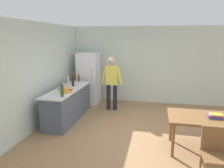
{
  "coord_description": "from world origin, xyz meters",
  "views": [
    {
      "loc": [
        0.41,
        -4.59,
        2.3
      ],
      "look_at": [
        -0.78,
        1.06,
        1.03
      ],
      "focal_mm": 33.89,
      "sensor_mm": 36.0,
      "label": 1
    }
  ],
  "objects_px": {
    "bottle_beer_brown": "(79,78)",
    "dining_table": "(204,120)",
    "bottle_oil_amber": "(73,78)",
    "bottle_water_clear": "(68,80)",
    "chair": "(216,151)",
    "cooking_pot": "(65,90)",
    "bottle_wine_dark": "(73,81)",
    "utensil_jar": "(63,85)",
    "person": "(112,80)",
    "bottle_wine_green": "(62,91)",
    "book_stack": "(215,116)",
    "refrigerator": "(89,78)"
  },
  "relations": [
    {
      "from": "refrigerator",
      "to": "book_stack",
      "type": "distance_m",
      "value": 4.43
    },
    {
      "from": "chair",
      "to": "cooking_pot",
      "type": "bearing_deg",
      "value": 146.61
    },
    {
      "from": "bottle_beer_brown",
      "to": "dining_table",
      "type": "bearing_deg",
      "value": -31.75
    },
    {
      "from": "chair",
      "to": "bottle_oil_amber",
      "type": "relative_size",
      "value": 3.25
    },
    {
      "from": "utensil_jar",
      "to": "bottle_wine_dark",
      "type": "height_order",
      "value": "bottle_wine_dark"
    },
    {
      "from": "bottle_water_clear",
      "to": "dining_table",
      "type": "bearing_deg",
      "value": -24.19
    },
    {
      "from": "cooking_pot",
      "to": "bottle_wine_dark",
      "type": "xyz_separation_m",
      "value": [
        -0.09,
        0.75,
        0.09
      ]
    },
    {
      "from": "dining_table",
      "to": "cooking_pot",
      "type": "relative_size",
      "value": 3.5
    },
    {
      "from": "dining_table",
      "to": "bottle_beer_brown",
      "type": "relative_size",
      "value": 5.38
    },
    {
      "from": "refrigerator",
      "to": "bottle_oil_amber",
      "type": "distance_m",
      "value": 0.68
    },
    {
      "from": "bottle_wine_dark",
      "to": "book_stack",
      "type": "xyz_separation_m",
      "value": [
        3.56,
        -1.45,
        -0.25
      ]
    },
    {
      "from": "utensil_jar",
      "to": "bottle_wine_dark",
      "type": "bearing_deg",
      "value": 58.6
    },
    {
      "from": "bottle_beer_brown",
      "to": "bottle_water_clear",
      "type": "distance_m",
      "value": 0.54
    },
    {
      "from": "dining_table",
      "to": "person",
      "type": "bearing_deg",
      "value": 137.59
    },
    {
      "from": "bottle_wine_dark",
      "to": "dining_table",
      "type": "bearing_deg",
      "value": -22.98
    },
    {
      "from": "person",
      "to": "refrigerator",
      "type": "bearing_deg",
      "value": 149.77
    },
    {
      "from": "person",
      "to": "dining_table",
      "type": "xyz_separation_m",
      "value": [
        2.35,
        -2.15,
        -0.31
      ]
    },
    {
      "from": "bottle_oil_amber",
      "to": "bottle_water_clear",
      "type": "relative_size",
      "value": 0.93
    },
    {
      "from": "person",
      "to": "dining_table",
      "type": "distance_m",
      "value": 3.2
    },
    {
      "from": "bottle_wine_dark",
      "to": "bottle_wine_green",
      "type": "relative_size",
      "value": 1.0
    },
    {
      "from": "bottle_wine_green",
      "to": "book_stack",
      "type": "distance_m",
      "value": 3.41
    },
    {
      "from": "refrigerator",
      "to": "bottle_wine_dark",
      "type": "relative_size",
      "value": 5.29
    },
    {
      "from": "cooking_pot",
      "to": "bottle_wine_dark",
      "type": "relative_size",
      "value": 1.18
    },
    {
      "from": "bottle_wine_dark",
      "to": "bottle_beer_brown",
      "type": "xyz_separation_m",
      "value": [
        -0.09,
        0.71,
        -0.04
      ]
    },
    {
      "from": "chair",
      "to": "bottle_oil_amber",
      "type": "bearing_deg",
      "value": 132.95
    },
    {
      "from": "dining_table",
      "to": "bottle_oil_amber",
      "type": "distance_m",
      "value": 4.24
    },
    {
      "from": "refrigerator",
      "to": "cooking_pot",
      "type": "height_order",
      "value": "refrigerator"
    },
    {
      "from": "dining_table",
      "to": "chair",
      "type": "relative_size",
      "value": 1.54
    },
    {
      "from": "book_stack",
      "to": "bottle_beer_brown",
      "type": "bearing_deg",
      "value": 149.4
    },
    {
      "from": "dining_table",
      "to": "bottle_oil_amber",
      "type": "relative_size",
      "value": 5.0
    },
    {
      "from": "utensil_jar",
      "to": "bottle_water_clear",
      "type": "xyz_separation_m",
      "value": [
        -0.06,
        0.48,
        0.05
      ]
    },
    {
      "from": "bottle_oil_amber",
      "to": "bottle_beer_brown",
      "type": "bearing_deg",
      "value": 1.81
    },
    {
      "from": "refrigerator",
      "to": "bottle_oil_amber",
      "type": "bearing_deg",
      "value": -121.9
    },
    {
      "from": "bottle_water_clear",
      "to": "bottle_oil_amber",
      "type": "bearing_deg",
      "value": 95.64
    },
    {
      "from": "refrigerator",
      "to": "bottle_wine_dark",
      "type": "height_order",
      "value": "refrigerator"
    },
    {
      "from": "utensil_jar",
      "to": "bottle_oil_amber",
      "type": "distance_m",
      "value": 1.0
    },
    {
      "from": "bottle_beer_brown",
      "to": "book_stack",
      "type": "relative_size",
      "value": 0.94
    },
    {
      "from": "dining_table",
      "to": "cooking_pot",
      "type": "bearing_deg",
      "value": 168.28
    },
    {
      "from": "dining_table",
      "to": "bottle_oil_amber",
      "type": "height_order",
      "value": "bottle_oil_amber"
    },
    {
      "from": "bottle_wine_dark",
      "to": "bottle_wine_green",
      "type": "bearing_deg",
      "value": -81.05
    },
    {
      "from": "chair",
      "to": "utensil_jar",
      "type": "height_order",
      "value": "utensil_jar"
    },
    {
      "from": "bottle_beer_brown",
      "to": "bottle_oil_amber",
      "type": "distance_m",
      "value": 0.2
    },
    {
      "from": "chair",
      "to": "bottle_wine_dark",
      "type": "relative_size",
      "value": 2.68
    },
    {
      "from": "dining_table",
      "to": "chair",
      "type": "distance_m",
      "value": 0.98
    },
    {
      "from": "cooking_pot",
      "to": "bottle_wine_dark",
      "type": "distance_m",
      "value": 0.76
    },
    {
      "from": "bottle_beer_brown",
      "to": "bottle_water_clear",
      "type": "height_order",
      "value": "bottle_water_clear"
    },
    {
      "from": "refrigerator",
      "to": "chair",
      "type": "height_order",
      "value": "refrigerator"
    },
    {
      "from": "dining_table",
      "to": "bottle_wine_green",
      "type": "xyz_separation_m",
      "value": [
        -3.19,
        0.31,
        0.37
      ]
    },
    {
      "from": "cooking_pot",
      "to": "utensil_jar",
      "type": "xyz_separation_m",
      "value": [
        -0.26,
        0.46,
        0.02
      ]
    },
    {
      "from": "bottle_oil_amber",
      "to": "bottle_wine_green",
      "type": "bearing_deg",
      "value": -75.83
    }
  ]
}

